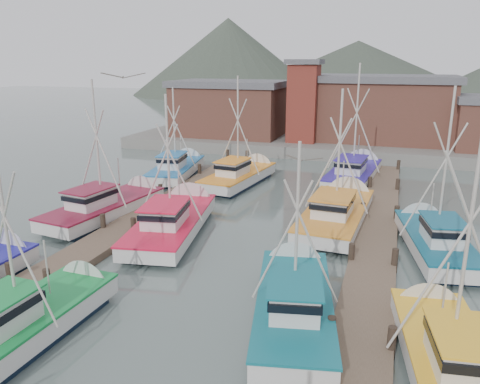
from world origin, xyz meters
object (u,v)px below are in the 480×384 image
(boat_4, at_px, (34,318))
(boat_8, at_px, (175,220))
(boat_12, at_px, (242,175))
(lookout_tower, at_px, (303,100))

(boat_4, xyz_separation_m, boat_8, (0.09, 11.32, 0.00))
(boat_4, distance_m, boat_12, 23.05)
(boat_8, bearing_deg, boat_4, -100.69)
(boat_8, bearing_deg, lookout_tower, 74.85)
(boat_12, bearing_deg, lookout_tower, 89.37)
(lookout_tower, xyz_separation_m, boat_8, (-2.26, -26.31, -4.87))
(boat_8, relative_size, boat_12, 1.10)
(lookout_tower, height_order, boat_8, lookout_tower)
(lookout_tower, distance_m, boat_12, 15.51)
(boat_4, height_order, boat_8, boat_8)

